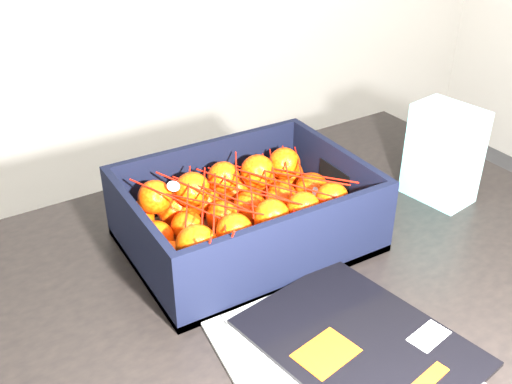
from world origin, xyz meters
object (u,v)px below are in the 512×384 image
produce_crate (246,221)px  retail_carton (444,154)px  table (268,335)px  magazine_stack (342,354)px

produce_crate → retail_carton: (0.37, -0.05, 0.05)m
table → produce_crate: bearing=76.1°
produce_crate → retail_carton: size_ratio=2.13×
magazine_stack → retail_carton: size_ratio=1.79×
retail_carton → magazine_stack: bearing=-159.3°
magazine_stack → produce_crate: bearing=85.2°
retail_carton → table: bearing=179.3°
table → produce_crate: produce_crate is taller
table → retail_carton: (0.40, 0.06, 0.19)m
produce_crate → magazine_stack: bearing=-94.8°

